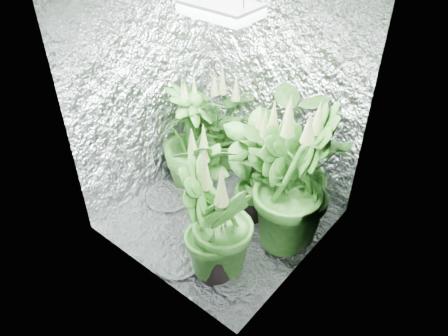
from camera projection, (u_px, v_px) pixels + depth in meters
ground at (222, 218)px, 3.86m from camera, size 1.60×1.60×0.00m
walls at (221, 121)px, 3.25m from camera, size 1.62×1.62×2.00m
grow_lamp at (221, 9)px, 2.75m from camera, size 0.50×0.30×0.22m
plant_a at (223, 125)px, 4.22m from camera, size 0.98×0.98×0.98m
plant_b at (252, 171)px, 3.61m from camera, size 0.69×0.69×1.06m
plant_c at (294, 182)px, 3.28m from camera, size 0.68×0.68×1.33m
plant_d at (192, 139)px, 3.95m from camera, size 0.77×0.77×1.09m
plant_e at (284, 168)px, 3.55m from camera, size 1.06×1.06×1.15m
plant_f at (206, 188)px, 3.45m from camera, size 0.70×0.70×1.04m
plant_g at (216, 225)px, 3.07m from camera, size 0.65×0.65×1.12m
circulation_fan at (293, 224)px, 3.58m from camera, size 0.19×0.30×0.37m
plant_label at (220, 253)px, 3.15m from camera, size 0.05×0.03×0.07m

